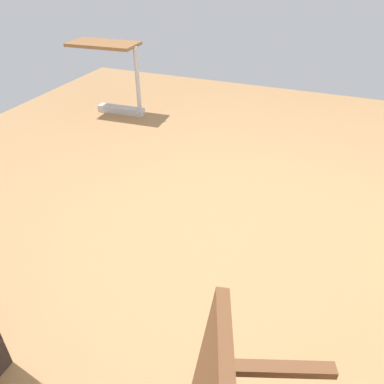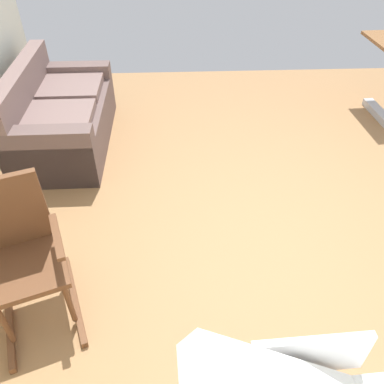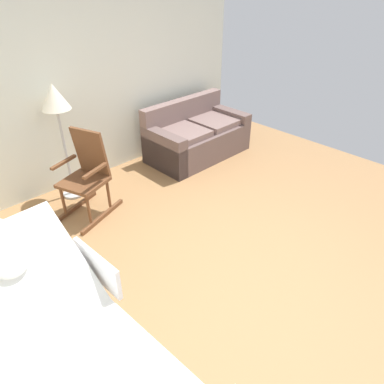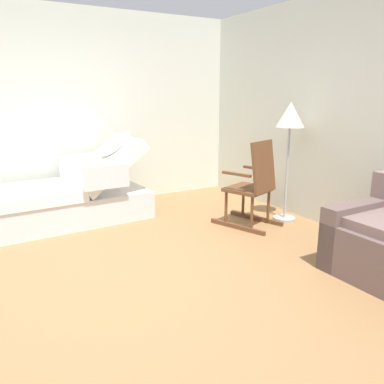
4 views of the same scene
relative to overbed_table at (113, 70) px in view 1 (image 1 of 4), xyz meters
name	(u,v)px [view 1 (image 1 of 4)]	position (x,y,z in m)	size (l,w,h in m)	color
ground_plane	(229,216)	(-1.96, 1.58, -0.53)	(6.59, 6.59, 0.00)	#9E7247
overbed_table	(113,70)	(0.00, 0.00, 0.00)	(0.85, 0.44, 0.84)	#B2B5BA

